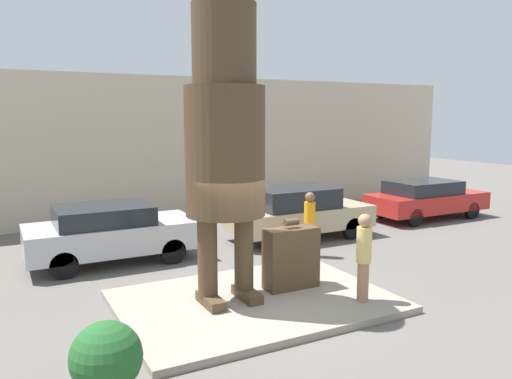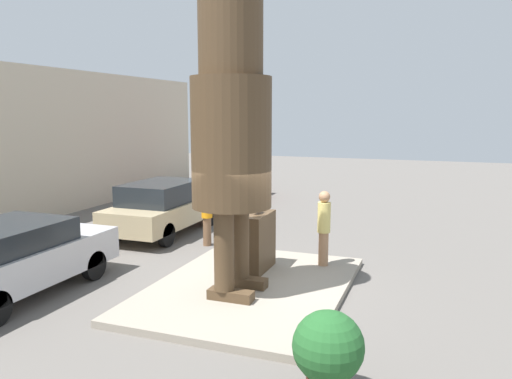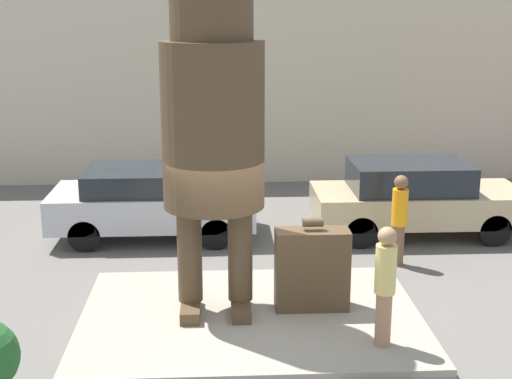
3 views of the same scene
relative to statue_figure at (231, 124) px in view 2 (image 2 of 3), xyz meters
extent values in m
plane|color=#605B56|center=(0.53, -0.16, -3.35)|extent=(60.00, 60.00, 0.00)
cube|color=gray|center=(0.53, -0.16, -3.28)|extent=(5.14, 3.70, 0.14)
cube|color=#4C3823|center=(-0.38, -0.13, -3.12)|extent=(0.29, 0.85, 0.19)
cube|color=#4C3823|center=(0.38, -0.13, -3.12)|extent=(0.29, 0.85, 0.19)
cylinder|color=#4C3823|center=(-0.38, 0.00, -2.28)|extent=(0.37, 0.37, 1.49)
cylinder|color=#4C3823|center=(0.38, 0.00, -2.28)|extent=(0.37, 0.37, 1.49)
cylinder|color=#4C3823|center=(0.00, 0.00, -0.35)|extent=(1.49, 1.49, 2.39)
cylinder|color=#4C3823|center=(0.00, 0.00, 1.56)|extent=(1.17, 1.17, 1.43)
cube|color=#4C3823|center=(1.48, 0.03, -2.59)|extent=(1.13, 0.47, 1.26)
cylinder|color=#4C3823|center=(1.48, 0.03, -1.83)|extent=(0.31, 0.14, 0.14)
cylinder|color=#A87A56|center=(2.30, -1.25, -2.83)|extent=(0.22, 0.22, 0.76)
cylinder|color=#DBC66B|center=(2.30, -1.25, -2.11)|extent=(0.29, 0.29, 0.68)
sphere|color=#A87A56|center=(2.30, -1.25, -1.64)|extent=(0.25, 0.25, 0.25)
cube|color=#B7B7BC|center=(-1.28, 4.09, -2.69)|extent=(4.14, 1.89, 0.69)
cube|color=#1E2328|center=(-1.48, 4.09, -2.12)|extent=(2.28, 1.70, 0.45)
cylinder|color=black|center=(0.01, 4.94, -3.03)|extent=(0.63, 0.18, 0.63)
cylinder|color=black|center=(0.01, 3.23, -3.03)|extent=(0.63, 0.18, 0.63)
cube|color=tan|center=(4.21, 3.95, -2.70)|extent=(4.34, 1.80, 0.64)
cube|color=#1E2328|center=(4.00, 3.95, -2.09)|extent=(2.39, 1.62, 0.59)
cylinder|color=black|center=(5.56, 4.76, -3.02)|extent=(0.65, 0.18, 0.65)
cylinder|color=black|center=(5.56, 3.14, -3.02)|extent=(0.65, 0.18, 0.65)
cylinder|color=black|center=(2.87, 4.76, -3.02)|extent=(0.65, 0.18, 0.65)
cylinder|color=black|center=(2.87, 3.14, -3.02)|extent=(0.65, 0.18, 0.65)
cube|color=#B2231E|center=(9.86, 4.34, -2.74)|extent=(4.45, 1.81, 0.61)
cube|color=#1E2328|center=(9.64, 4.34, -2.20)|extent=(2.45, 1.63, 0.46)
cylinder|color=black|center=(11.24, 5.15, -3.05)|extent=(0.61, 0.18, 0.61)
cylinder|color=black|center=(11.24, 3.52, -3.05)|extent=(0.61, 0.18, 0.61)
cylinder|color=black|center=(8.48, 5.15, -3.05)|extent=(0.61, 0.18, 0.61)
cylinder|color=black|center=(8.48, 3.52, -3.05)|extent=(0.61, 0.18, 0.61)
sphere|color=#235B28|center=(-2.73, -2.44, -2.64)|extent=(0.90, 0.90, 0.90)
cylinder|color=brown|center=(3.36, 2.17, -2.97)|extent=(0.22, 0.22, 0.77)
cylinder|color=orange|center=(3.36, 2.17, -2.24)|extent=(0.29, 0.29, 0.68)
sphere|color=brown|center=(3.36, 2.17, -1.77)|extent=(0.26, 0.26, 0.26)
camera|label=1|loc=(-3.78, -8.41, 0.30)|focal=35.00mm
camera|label=2|loc=(-8.44, -3.62, 0.21)|focal=35.00mm
camera|label=3|loc=(0.07, -10.13, 1.34)|focal=50.00mm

